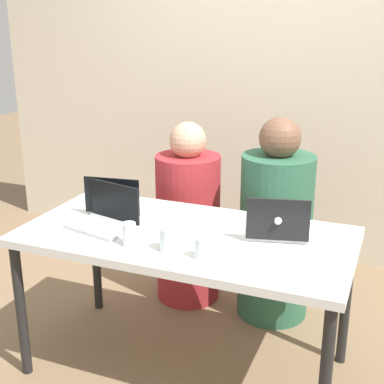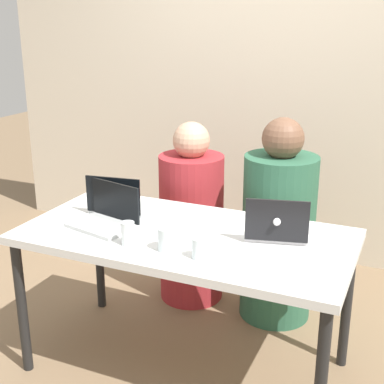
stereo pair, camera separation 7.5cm
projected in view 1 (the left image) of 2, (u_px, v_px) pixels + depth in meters
The scene contains 11 objects.
ground_plane at pixel (186, 366), 2.76m from camera, with size 12.00×12.00×0.00m, color #7B6348.
back_wall at pixel (273, 92), 3.82m from camera, with size 4.50×0.10×2.41m, color beige.
desk at pixel (186, 246), 2.55m from camera, with size 1.56×0.79×0.74m.
person_on_left at pixel (188, 222), 3.31m from camera, with size 0.49×0.49×1.13m.
person_on_right at pixel (275, 231), 3.11m from camera, with size 0.49×0.49×1.20m.
laptop_back_right at pixel (277, 228), 2.46m from camera, with size 0.33×0.28×0.21m.
laptop_back_left at pixel (117, 204), 2.78m from camera, with size 0.32×0.26×0.21m.
laptop_front_left at pixel (106, 218), 2.59m from camera, with size 0.35×0.28×0.20m.
water_glass_center at pixel (169, 241), 2.33m from camera, with size 0.08×0.08×0.10m.
water_glass_right at pixel (201, 249), 2.26m from camera, with size 0.06×0.06×0.09m.
water_glass_left at pixel (129, 236), 2.38m from camera, with size 0.06×0.06×0.11m.
Camera 1 is at (0.90, -2.16, 1.72)m, focal length 50.00 mm.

